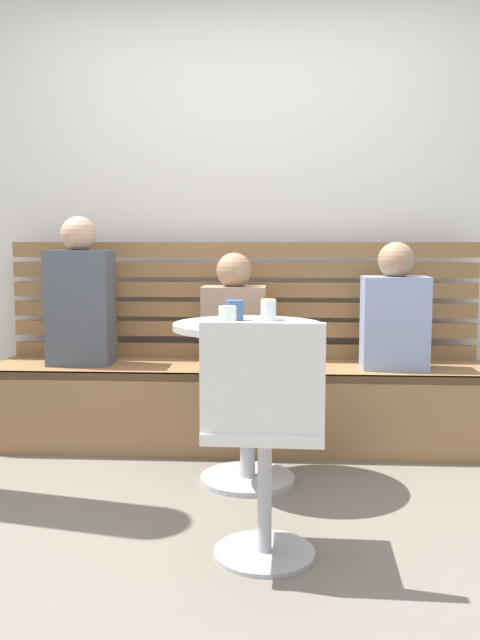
% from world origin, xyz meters
% --- Properties ---
extents(ground, '(8.00, 8.00, 0.00)m').
position_xyz_m(ground, '(0.00, 0.00, 0.00)').
color(ground, '#70665B').
extents(back_wall, '(5.20, 0.10, 2.90)m').
position_xyz_m(back_wall, '(0.00, 1.64, 1.45)').
color(back_wall, silver).
rests_on(back_wall, ground).
extents(booth_bench, '(2.70, 0.52, 0.44)m').
position_xyz_m(booth_bench, '(0.00, 1.20, 0.22)').
color(booth_bench, olive).
rests_on(booth_bench, ground).
extents(booth_backrest, '(2.65, 0.04, 0.67)m').
position_xyz_m(booth_backrest, '(0.00, 1.44, 0.78)').
color(booth_backrest, olive).
rests_on(booth_backrest, booth_bench).
extents(cafe_table, '(0.68, 0.68, 0.74)m').
position_xyz_m(cafe_table, '(0.07, 0.63, 0.52)').
color(cafe_table, '#ADADB2').
rests_on(cafe_table, ground).
extents(white_chair, '(0.41, 0.41, 0.85)m').
position_xyz_m(white_chair, '(0.17, -0.18, 0.46)').
color(white_chair, '#ADADB2').
rests_on(white_chair, ground).
extents(person_adult, '(0.34, 0.22, 0.80)m').
position_xyz_m(person_adult, '(-0.87, 1.20, 0.80)').
color(person_adult, '#4C515B').
rests_on(person_adult, booth_bench).
extents(person_child_left, '(0.34, 0.22, 0.67)m').
position_xyz_m(person_child_left, '(0.82, 1.18, 0.74)').
color(person_child_left, '#8C9EC6').
rests_on(person_child_left, booth_bench).
extents(person_child_middle, '(0.34, 0.22, 0.61)m').
position_xyz_m(person_child_middle, '(-0.03, 1.22, 0.71)').
color(person_child_middle, '#9E7F6B').
rests_on(person_child_middle, booth_bench).
extents(cup_water_clear, '(0.07, 0.07, 0.11)m').
position_xyz_m(cup_water_clear, '(0.17, 0.57, 0.80)').
color(cup_water_clear, white).
rests_on(cup_water_clear, cafe_table).
extents(cup_glass_short, '(0.08, 0.08, 0.08)m').
position_xyz_m(cup_glass_short, '(-0.02, 0.59, 0.78)').
color(cup_glass_short, silver).
rests_on(cup_glass_short, cafe_table).
extents(cup_mug_blue, '(0.08, 0.08, 0.09)m').
position_xyz_m(cup_mug_blue, '(0.01, 0.73, 0.79)').
color(cup_mug_blue, '#3D5B9E').
rests_on(cup_mug_blue, cafe_table).
extents(cup_tumbler_orange, '(0.07, 0.07, 0.10)m').
position_xyz_m(cup_tumbler_orange, '(0.16, 0.76, 0.79)').
color(cup_tumbler_orange, orange).
rests_on(cup_tumbler_orange, cafe_table).
extents(plate_small, '(0.17, 0.17, 0.01)m').
position_xyz_m(plate_small, '(-0.10, 0.48, 0.75)').
color(plate_small, white).
rests_on(plate_small, cafe_table).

